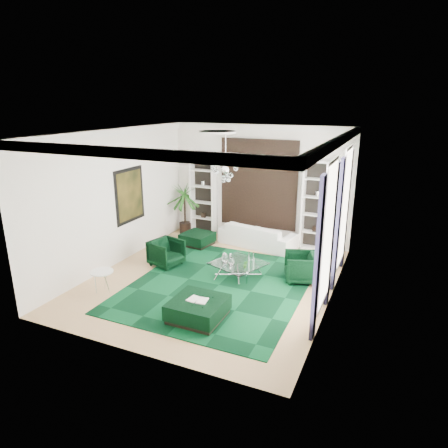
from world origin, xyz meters
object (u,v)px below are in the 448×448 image
at_px(armchair_left, 166,253).
at_px(armchair_right, 301,267).
at_px(palm, 185,202).
at_px(coffee_table, 238,270).
at_px(ottoman_side, 197,239).
at_px(ottoman_front, 198,309).
at_px(sofa, 258,235).
at_px(side_table, 103,282).

relative_size(armchair_left, armchair_right, 0.98).
bearing_deg(palm, coffee_table, -40.93).
height_order(coffee_table, ottoman_side, coffee_table).
bearing_deg(ottoman_front, palm, 121.90).
bearing_deg(palm, sofa, -4.18).
bearing_deg(sofa, side_table, 72.89).
distance_m(ottoman_front, side_table, 2.72).
height_order(coffee_table, ottoman_front, ottoman_front).
distance_m(ottoman_front, palm, 5.97).
height_order(sofa, coffee_table, sofa).
distance_m(armchair_left, coffee_table, 2.18).
distance_m(ottoman_side, ottoman_front, 4.61).
bearing_deg(ottoman_front, side_table, 176.27).
height_order(sofa, side_table, sofa).
relative_size(coffee_table, palm, 0.52).
xyz_separation_m(ottoman_side, side_table, (-0.57, -3.90, 0.07)).
relative_size(coffee_table, ottoman_front, 1.07).
bearing_deg(palm, side_table, -85.26).
bearing_deg(palm, armchair_left, -71.24).
height_order(sofa, ottoman_side, sofa).
bearing_deg(armchair_left, ottoman_front, -122.79).
distance_m(coffee_table, side_table, 3.45).
height_order(ottoman_front, side_table, side_table).
distance_m(sofa, armchair_right, 2.78).
bearing_deg(ottoman_front, coffee_table, 90.17).
bearing_deg(sofa, palm, 5.88).
height_order(ottoman_side, ottoman_front, ottoman_front).
height_order(ottoman_front, palm, palm).
xyz_separation_m(coffee_table, ottoman_front, (0.01, -2.31, 0.02)).
xyz_separation_m(armchair_left, ottoman_front, (2.18, -2.25, -0.15)).
xyz_separation_m(armchair_right, ottoman_side, (-3.70, 1.31, -0.18)).
bearing_deg(armchair_right, side_table, -77.80).
distance_m(armchair_right, ottoman_side, 3.93).
height_order(sofa, palm, palm).
relative_size(armchair_left, coffee_table, 0.69).
relative_size(armchair_right, side_table, 1.49).
xyz_separation_m(armchair_left, coffee_table, (2.17, 0.06, -0.17)).
bearing_deg(coffee_table, ottoman_front, -89.83).
xyz_separation_m(sofa, palm, (-2.78, 0.20, 0.77)).
height_order(ottoman_side, side_table, side_table).
xyz_separation_m(ottoman_front, side_table, (-2.72, 0.18, 0.05)).
relative_size(ottoman_front, side_table, 1.98).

